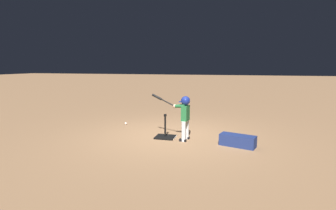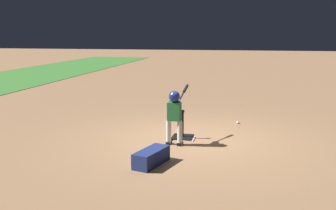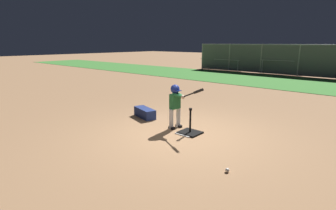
% 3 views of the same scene
% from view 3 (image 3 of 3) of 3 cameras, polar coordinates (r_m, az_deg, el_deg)
% --- Properties ---
extents(ground_plane, '(90.00, 90.00, 0.00)m').
position_cam_3_polar(ground_plane, '(6.45, 3.01, -6.51)').
color(ground_plane, '#99704C').
extents(grass_outfield_strip, '(56.00, 5.58, 0.02)m').
position_cam_3_polar(grass_outfield_strip, '(16.08, 27.37, 4.11)').
color(grass_outfield_strip, '#3D7F33').
rests_on(grass_outfield_strip, ground_plane).
extents(backstop_fence, '(17.89, 0.08, 2.11)m').
position_cam_3_polar(backstop_fence, '(19.30, 30.26, 8.39)').
color(backstop_fence, '#9E9EA3').
rests_on(backstop_fence, ground_plane).
extents(home_plate, '(0.45, 0.45, 0.02)m').
position_cam_3_polar(home_plate, '(6.56, 4.21, -6.11)').
color(home_plate, white).
rests_on(home_plate, ground_plane).
extents(batting_tee, '(0.51, 0.46, 0.65)m').
position_cam_3_polar(batting_tee, '(6.55, 4.83, -5.59)').
color(batting_tee, black).
rests_on(batting_tee, ground_plane).
extents(batter_child, '(1.07, 0.37, 1.18)m').
position_cam_3_polar(batter_child, '(6.74, 1.75, 0.91)').
color(batter_child, silver).
rests_on(batter_child, ground_plane).
extents(baseball, '(0.07, 0.07, 0.07)m').
position_cam_3_polar(baseball, '(4.81, 12.79, -13.68)').
color(baseball, white).
rests_on(baseball, ground_plane).
extents(bleachers_center, '(3.73, 1.85, 0.91)m').
position_cam_3_polar(bleachers_center, '(22.61, 12.09, 8.70)').
color(bleachers_center, '#ADAFB7').
rests_on(bleachers_center, ground_plane).
extents(bleachers_far_right, '(2.88, 2.07, 1.03)m').
position_cam_3_polar(bleachers_far_right, '(20.75, 23.81, 7.62)').
color(bleachers_far_right, '#ADAFB7').
rests_on(bleachers_far_right, ground_plane).
extents(equipment_bag, '(0.90, 0.55, 0.28)m').
position_cam_3_polar(equipment_bag, '(7.92, -5.07, -1.69)').
color(equipment_bag, navy).
rests_on(equipment_bag, ground_plane).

